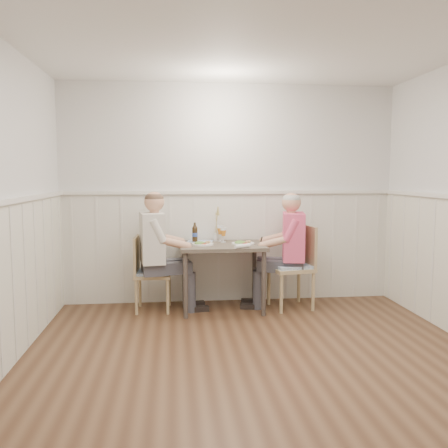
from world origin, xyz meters
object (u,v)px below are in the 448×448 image
at_px(chair_left, 148,270).
at_px(man_in_pink, 289,259).
at_px(chair_right, 296,263).
at_px(beer_bottle, 195,233).
at_px(grass_vase, 215,225).
at_px(diner_cream, 156,261).
at_px(dining_table, 222,253).

relative_size(chair_left, man_in_pink, 0.63).
distance_m(chair_right, beer_bottle, 1.21).
height_order(chair_left, grass_vase, grass_vase).
relative_size(chair_right, diner_cream, 0.69).
bearing_deg(chair_right, beer_bottle, 169.74).
xyz_separation_m(chair_right, beer_bottle, (-1.15, 0.21, 0.34)).
relative_size(chair_right, grass_vase, 2.22).
xyz_separation_m(man_in_pink, grass_vase, (-0.83, 0.28, 0.38)).
bearing_deg(diner_cream, chair_left, 137.91).
distance_m(dining_table, chair_left, 0.85).
bearing_deg(beer_bottle, diner_cream, -151.68).
distance_m(chair_left, diner_cream, 0.17).
xyz_separation_m(chair_left, diner_cream, (0.09, -0.08, 0.12)).
bearing_deg(chair_left, man_in_pink, -2.04).
bearing_deg(dining_table, man_in_pink, -0.79).
height_order(man_in_pink, beer_bottle, man_in_pink).
distance_m(diner_cream, grass_vase, 0.83).
height_order(chair_right, beer_bottle, beer_bottle).
distance_m(dining_table, diner_cream, 0.74).
height_order(chair_right, diner_cream, diner_cream).
bearing_deg(beer_bottle, chair_left, -164.06).
distance_m(dining_table, chair_right, 0.86).
bearing_deg(man_in_pink, chair_right, 1.61).
bearing_deg(chair_right, diner_cream, -178.93).
distance_m(chair_right, chair_left, 1.68).
bearing_deg(man_in_pink, dining_table, 179.21).
xyz_separation_m(dining_table, chair_left, (-0.83, 0.05, -0.19)).
bearing_deg(chair_left, diner_cream, -42.09).
bearing_deg(grass_vase, chair_left, -164.31).
xyz_separation_m(beer_bottle, grass_vase, (0.24, 0.07, 0.09)).
height_order(man_in_pink, grass_vase, man_in_pink).
xyz_separation_m(chair_right, diner_cream, (-1.59, -0.03, 0.06)).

